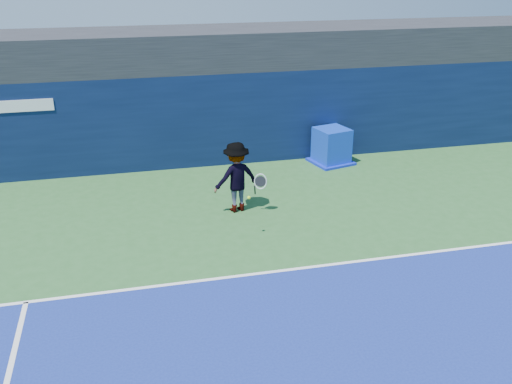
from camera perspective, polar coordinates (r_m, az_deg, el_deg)
ground at (r=10.27m, az=5.45°, el=-16.44°), size 80.00×80.00×0.00m
baseline at (r=12.62m, az=1.12°, el=-8.05°), size 24.00×0.10×0.01m
stadium_band at (r=19.40m, az=-5.24°, el=14.17°), size 36.00×3.00×1.20m
back_wall_assembly at (r=18.86m, az=-4.57°, el=7.42°), size 36.00×1.03×3.00m
equipment_cart at (r=19.08m, az=7.55°, el=4.46°), size 1.50×1.50×1.18m
tennis_player at (r=15.20m, az=-1.98°, el=1.49°), size 1.45×0.98×1.92m
tennis_ball at (r=13.66m, az=-0.71°, el=-0.55°), size 0.08×0.08×0.08m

